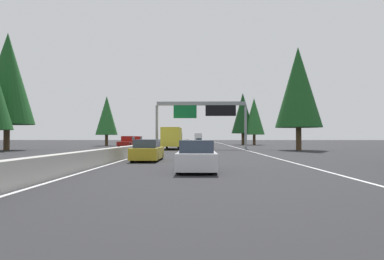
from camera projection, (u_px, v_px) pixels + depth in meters
The scene contains 17 objects.
ground_plane at pixel (170, 146), 62.46m from camera, with size 320.00×320.00×0.00m, color #262628.
median_barrier at pixel (176, 142), 82.47m from camera, with size 180.00×0.56×0.90m, color #ADAAA3.
shoulder_stripe_right at pixel (226, 145), 72.21m from camera, with size 160.00×0.16×0.01m, color silver.
shoulder_stripe_median at pixel (175, 145), 72.45m from camera, with size 160.00×0.16×0.01m, color silver.
sign_gantry_overhead at pixel (202, 111), 45.55m from camera, with size 0.50×12.68×6.59m.
sedan_near_right at pixel (197, 157), 15.66m from camera, with size 4.40×1.80×1.47m.
sedan_mid_center at pixel (148, 151), 22.60m from camera, with size 4.40×1.80×1.47m.
box_truck_far_right at pixel (172, 138), 45.59m from camera, with size 8.50×2.40×2.95m.
bus_far_center at pixel (198, 137), 116.06m from camera, with size 11.50×2.55×3.10m.
sedan_near_center at pixel (199, 141), 92.62m from camera, with size 4.40×1.80×1.47m.
oncoming_near at pixel (136, 141), 63.19m from camera, with size 5.60×2.00×1.86m.
oncoming_far at pixel (127, 142), 55.52m from camera, with size 5.60×2.00×1.86m.
conifer_right_near at pixel (298, 87), 41.51m from camera, with size 5.78×5.78×13.13m.
conifer_right_mid at pixel (243, 113), 73.45m from camera, with size 5.12×5.12×11.63m.
conifer_right_far at pixel (254, 116), 72.36m from camera, with size 4.55×4.55×10.35m.
conifer_left_near at pixel (7, 78), 41.46m from camera, with size 6.56×6.56×14.91m.
conifer_left_mid at pixel (107, 116), 64.30m from camera, with size 4.29×4.29×9.74m.
Camera 1 is at (-2.41, -5.57, 1.59)m, focal length 30.74 mm.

